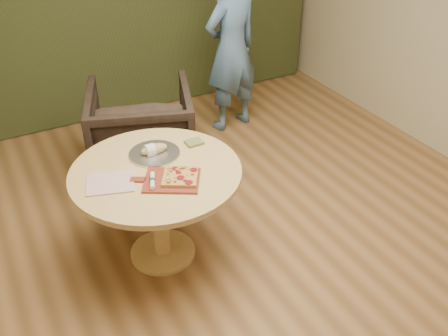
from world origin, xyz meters
name	(u,v)px	position (x,y,z in m)	size (l,w,h in m)	color
room_shell	(257,95)	(0.00, 0.00, 1.40)	(5.04, 6.04, 2.84)	olive
pedestal_table	(157,187)	(-0.45, 0.50, 0.61)	(1.15, 1.15, 0.75)	#DEB972
pizza_paddle	(170,180)	(-0.42, 0.33, 0.76)	(0.47, 0.42, 0.01)	maroon
flatbread_pizza	(180,176)	(-0.36, 0.32, 0.78)	(0.30, 0.30, 0.04)	tan
cutlery_roll	(152,180)	(-0.53, 0.36, 0.78)	(0.09, 0.19, 0.03)	silver
newspaper	(110,183)	(-0.77, 0.50, 0.76)	(0.30, 0.25, 0.01)	white
serving_tray	(155,154)	(-0.39, 0.69, 0.76)	(0.36, 0.36, 0.02)	silver
bread_roll	(153,149)	(-0.40, 0.69, 0.79)	(0.19, 0.09, 0.09)	tan
green_packet	(194,142)	(-0.08, 0.69, 0.76)	(0.12, 0.10, 0.02)	#52602B
armchair	(141,127)	(-0.16, 1.63, 0.45)	(0.88, 0.83, 0.91)	black
person_standing	(232,49)	(0.97, 2.02, 0.85)	(0.62, 0.41, 1.70)	#4B719B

